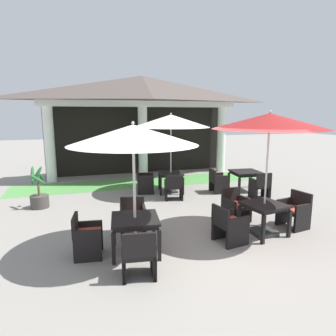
{
  "coord_description": "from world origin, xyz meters",
  "views": [
    {
      "loc": [
        -2.84,
        -5.13,
        2.79
      ],
      "look_at": [
        -0.38,
        2.75,
        1.26
      ],
      "focal_mm": 31.49,
      "sensor_mm": 36.0,
      "label": 1
    }
  ],
  "objects_px": {
    "patio_chair_near_foreground_west": "(87,237)",
    "patio_umbrella_mid_left": "(171,121)",
    "patio_table_mid_left": "(171,175)",
    "patio_chair_far_back_east": "(294,211)",
    "patio_table_far_back": "(264,208)",
    "patio_chair_mid_left_west": "(144,181)",
    "patio_umbrella_near_foreground": "(133,136)",
    "patio_chair_far_back_west": "(229,225)",
    "patio_chair_near_foreground_north": "(133,217)",
    "patio_chair_mid_left_south": "(174,187)",
    "patio_umbrella_far_back": "(270,123)",
    "patio_table_near_foreground": "(135,222)",
    "patio_chair_mid_right_west": "(218,181)",
    "patio_chair_far_back_north": "(235,206)",
    "patio_chair_near_foreground_south": "(139,255)",
    "patio_chair_mid_right_south": "(260,186)",
    "potted_palm_left_edge": "(39,198)",
    "patio_table_mid_right": "(246,174)"
  },
  "relations": [
    {
      "from": "patio_chair_near_foreground_west",
      "to": "patio_chair_near_foreground_north",
      "type": "bearing_deg",
      "value": 134.98
    },
    {
      "from": "patio_chair_near_foreground_north",
      "to": "patio_chair_mid_right_south",
      "type": "height_order",
      "value": "patio_chair_mid_right_south"
    },
    {
      "from": "patio_umbrella_mid_left",
      "to": "patio_chair_mid_left_west",
      "type": "height_order",
      "value": "patio_umbrella_mid_left"
    },
    {
      "from": "patio_umbrella_far_back",
      "to": "patio_chair_far_back_east",
      "type": "xyz_separation_m",
      "value": [
        1.0,
        0.16,
        -2.18
      ]
    },
    {
      "from": "patio_chair_near_foreground_south",
      "to": "patio_table_near_foreground",
      "type": "bearing_deg",
      "value": 90.0
    },
    {
      "from": "patio_umbrella_far_back",
      "to": "potted_palm_left_edge",
      "type": "distance_m",
      "value": 6.81
    },
    {
      "from": "patio_table_mid_right",
      "to": "patio_chair_mid_right_south",
      "type": "xyz_separation_m",
      "value": [
        -0.1,
        -1.06,
        -0.22
      ]
    },
    {
      "from": "patio_chair_far_back_north",
      "to": "patio_umbrella_far_back",
      "type": "bearing_deg",
      "value": 90.0
    },
    {
      "from": "patio_table_mid_left",
      "to": "patio_umbrella_far_back",
      "type": "relative_size",
      "value": 0.35
    },
    {
      "from": "patio_table_near_foreground",
      "to": "patio_chair_near_foreground_west",
      "type": "bearing_deg",
      "value": 172.34
    },
    {
      "from": "patio_table_mid_left",
      "to": "patio_chair_near_foreground_south",
      "type": "bearing_deg",
      "value": -113.43
    },
    {
      "from": "patio_chair_near_foreground_west",
      "to": "patio_umbrella_mid_left",
      "type": "distance_m",
      "value": 5.56
    },
    {
      "from": "patio_table_near_foreground",
      "to": "patio_chair_mid_right_west",
      "type": "xyz_separation_m",
      "value": [
        3.73,
        3.73,
        -0.24
      ]
    },
    {
      "from": "patio_umbrella_far_back",
      "to": "patio_table_near_foreground",
      "type": "bearing_deg",
      "value": -179.72
    },
    {
      "from": "patio_table_mid_left",
      "to": "patio_table_far_back",
      "type": "distance_m",
      "value": 4.33
    },
    {
      "from": "patio_chair_near_foreground_north",
      "to": "patio_chair_far_back_west",
      "type": "distance_m",
      "value": 2.2
    },
    {
      "from": "patio_umbrella_near_foreground",
      "to": "patio_chair_far_back_west",
      "type": "xyz_separation_m",
      "value": [
        2.04,
        -0.15,
        -1.97
      ]
    },
    {
      "from": "patio_chair_mid_right_south",
      "to": "potted_palm_left_edge",
      "type": "distance_m",
      "value": 6.99
    },
    {
      "from": "patio_chair_near_foreground_north",
      "to": "patio_chair_far_back_north",
      "type": "bearing_deg",
      "value": -170.88
    },
    {
      "from": "patio_table_mid_right",
      "to": "patio_chair_far_back_east",
      "type": "bearing_deg",
      "value": -102.36
    },
    {
      "from": "patio_chair_mid_left_west",
      "to": "patio_table_far_back",
      "type": "height_order",
      "value": "patio_chair_mid_left_west"
    },
    {
      "from": "patio_chair_mid_right_south",
      "to": "patio_chair_far_back_west",
      "type": "relative_size",
      "value": 1.08
    },
    {
      "from": "patio_chair_far_back_west",
      "to": "patio_chair_mid_right_south",
      "type": "bearing_deg",
      "value": 126.35
    },
    {
      "from": "patio_chair_far_back_west",
      "to": "patio_table_far_back",
      "type": "bearing_deg",
      "value": 90.0
    },
    {
      "from": "patio_chair_near_foreground_south",
      "to": "patio_chair_mid_right_west",
      "type": "height_order",
      "value": "patio_chair_near_foreground_south"
    },
    {
      "from": "patio_chair_mid_left_south",
      "to": "patio_chair_mid_right_south",
      "type": "relative_size",
      "value": 0.93
    },
    {
      "from": "patio_table_near_foreground",
      "to": "patio_table_mid_right",
      "type": "relative_size",
      "value": 0.99
    },
    {
      "from": "patio_table_mid_left",
      "to": "patio_chair_mid_right_south",
      "type": "bearing_deg",
      "value": -33.12
    },
    {
      "from": "patio_chair_mid_right_south",
      "to": "patio_umbrella_far_back",
      "type": "height_order",
      "value": "patio_umbrella_far_back"
    },
    {
      "from": "patio_chair_near_foreground_west",
      "to": "patio_chair_far_back_north",
      "type": "height_order",
      "value": "patio_chair_near_foreground_west"
    },
    {
      "from": "patio_chair_mid_left_west",
      "to": "patio_chair_mid_right_west",
      "type": "height_order",
      "value": "patio_chair_mid_left_west"
    },
    {
      "from": "patio_table_mid_left",
      "to": "patio_chair_near_foreground_north",
      "type": "bearing_deg",
      "value": -121.16
    },
    {
      "from": "patio_umbrella_near_foreground",
      "to": "patio_chair_far_back_north",
      "type": "xyz_separation_m",
      "value": [
        2.87,
        1.02,
        -1.98
      ]
    },
    {
      "from": "patio_table_far_back",
      "to": "patio_table_near_foreground",
      "type": "bearing_deg",
      "value": -179.72
    },
    {
      "from": "patio_chair_far_back_east",
      "to": "potted_palm_left_edge",
      "type": "bearing_deg",
      "value": 51.02
    },
    {
      "from": "patio_chair_mid_right_west",
      "to": "patio_chair_far_back_north",
      "type": "relative_size",
      "value": 1.02
    },
    {
      "from": "patio_table_mid_left",
      "to": "patio_chair_mid_left_south",
      "type": "bearing_deg",
      "value": -101.98
    },
    {
      "from": "patio_table_near_foreground",
      "to": "patio_chair_near_foreground_south",
      "type": "height_order",
      "value": "patio_chair_near_foreground_south"
    },
    {
      "from": "patio_chair_near_foreground_south",
      "to": "patio_umbrella_near_foreground",
      "type": "bearing_deg",
      "value": 90.0
    },
    {
      "from": "patio_chair_far_back_east",
      "to": "patio_chair_mid_left_west",
      "type": "bearing_deg",
      "value": 24.35
    },
    {
      "from": "patio_table_far_back",
      "to": "patio_umbrella_far_back",
      "type": "relative_size",
      "value": 0.35
    },
    {
      "from": "patio_chair_near_foreground_north",
      "to": "patio_table_far_back",
      "type": "xyz_separation_m",
      "value": [
        2.91,
        -0.93,
        0.23
      ]
    },
    {
      "from": "patio_chair_near_foreground_north",
      "to": "patio_chair_far_back_north",
      "type": "xyz_separation_m",
      "value": [
        2.75,
        0.07,
        -0.02
      ]
    },
    {
      "from": "patio_umbrella_near_foreground",
      "to": "patio_chair_near_foreground_west",
      "type": "distance_m",
      "value": 2.19
    },
    {
      "from": "patio_chair_mid_right_south",
      "to": "patio_umbrella_far_back",
      "type": "xyz_separation_m",
      "value": [
        -1.66,
        -2.56,
        2.18
      ]
    },
    {
      "from": "patio_umbrella_near_foreground",
      "to": "patio_table_mid_left",
      "type": "bearing_deg",
      "value": 63.43
    },
    {
      "from": "patio_chair_mid_right_west",
      "to": "patio_chair_far_back_east",
      "type": "height_order",
      "value": "patio_chair_far_back_east"
    },
    {
      "from": "patio_chair_near_foreground_west",
      "to": "patio_chair_mid_left_south",
      "type": "distance_m",
      "value": 4.31
    },
    {
      "from": "patio_table_mid_left",
      "to": "patio_chair_far_back_east",
      "type": "xyz_separation_m",
      "value": [
        1.91,
        -4.07,
        -0.21
      ]
    },
    {
      "from": "potted_palm_left_edge",
      "to": "patio_chair_far_back_north",
      "type": "bearing_deg",
      "value": -28.2
    }
  ]
}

